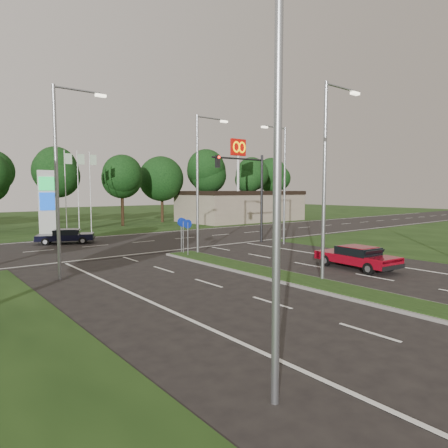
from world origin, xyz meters
TOP-DOWN VIEW (x-y plane):
  - verge_far at (0.00, 55.00)m, footprint 160.00×50.00m
  - cross_road at (0.00, 24.00)m, footprint 160.00×12.00m
  - median_kerb at (0.00, 4.00)m, footprint 2.00×26.00m
  - commercial_building at (22.00, 36.00)m, footprint 16.00×9.00m
  - streetlight_median_near at (1.00, 6.00)m, footprint 2.53×0.22m
  - streetlight_median_far at (1.00, 16.00)m, footprint 2.53×0.22m
  - streetlight_left_near at (-8.30, 0.00)m, footprint 2.53×0.22m
  - streetlight_left_far at (-8.30, 14.00)m, footprint 2.53×0.22m
  - streetlight_right_far at (8.80, 16.00)m, footprint 2.53×0.22m
  - traffic_signal at (7.19, 18.00)m, footprint 5.10×0.42m
  - median_signs at (0.00, 16.40)m, footprint 1.16×1.76m
  - gas_pylon at (-3.79, 33.05)m, footprint 5.80×1.26m
  - mcdonalds_sign at (18.00, 31.97)m, footprint 2.20×0.47m
  - treeline_far at (0.10, 39.93)m, footprint 6.00×6.00m
  - red_sedan at (4.76, 6.78)m, footprint 2.23×4.57m
  - navy_sedan at (-4.31, 26.77)m, footprint 4.54×3.31m

SIDE VIEW (x-z plane):
  - verge_far at x=0.00m, z-range -0.01..0.01m
  - cross_road at x=0.00m, z-range -0.01..0.01m
  - median_kerb at x=0.00m, z-range 0.00..0.12m
  - navy_sedan at x=-4.31m, z-range 0.04..1.20m
  - red_sedan at x=4.76m, z-range 0.04..1.26m
  - median_signs at x=0.00m, z-range 0.52..2.90m
  - commercial_building at x=22.00m, z-range 0.00..4.00m
  - gas_pylon at x=-3.79m, z-range -0.80..7.20m
  - traffic_signal at x=7.19m, z-range 1.15..8.15m
  - streetlight_median_near at x=1.00m, z-range 0.58..9.58m
  - streetlight_median_far at x=1.00m, z-range 0.58..9.58m
  - streetlight_left_near at x=-8.30m, z-range 0.58..9.58m
  - streetlight_left_far at x=-8.30m, z-range 0.58..9.58m
  - streetlight_right_far at x=8.80m, z-range 0.58..9.58m
  - treeline_far at x=0.10m, z-range 1.88..11.78m
  - mcdonalds_sign at x=18.00m, z-range 2.79..13.19m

